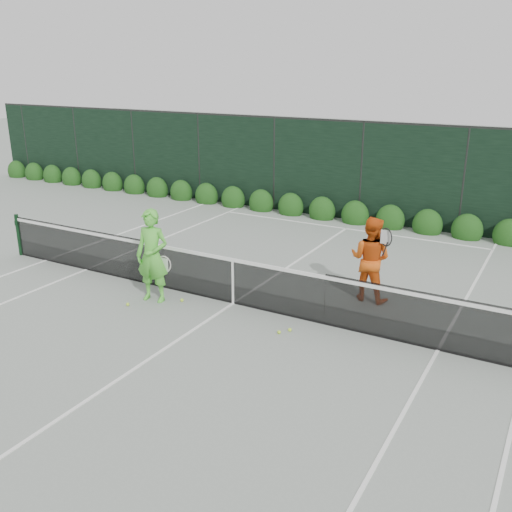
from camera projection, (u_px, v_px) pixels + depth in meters
The scene contains 8 objects.
ground at pixel (233, 303), 11.68m from camera, with size 80.00×80.00×0.00m, color gray.
tennis_net at pixel (232, 279), 11.52m from camera, with size 12.90×0.10×1.07m.
player_woman at pixel (152, 256), 11.55m from camera, with size 0.77×0.57×1.93m.
player_man at pixel (370, 259), 11.61m from camera, with size 0.94×0.72×1.77m.
court_lines at pixel (233, 303), 11.67m from camera, with size 11.03×23.83×0.01m.
windscreen_fence at pixel (142, 275), 8.95m from camera, with size 32.00×21.07×3.06m.
hedge_row at pixel (355, 216), 17.50m from camera, with size 31.66×0.65×0.94m.
tennis_balls at pixel (216, 316), 11.02m from camera, with size 3.45×0.78×0.07m.
Camera 1 is at (5.69, -9.13, 4.66)m, focal length 40.00 mm.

